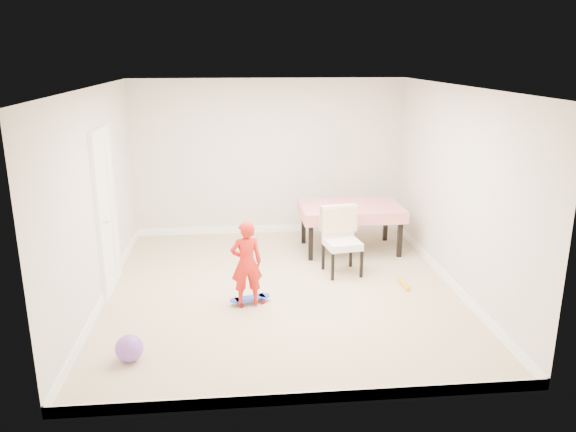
{
  "coord_description": "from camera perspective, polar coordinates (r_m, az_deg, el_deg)",
  "views": [
    {
      "loc": [
        -0.57,
        -6.76,
        2.99
      ],
      "look_at": [
        0.1,
        0.2,
        0.95
      ],
      "focal_mm": 35.0,
      "sensor_mm": 36.0,
      "label": 1
    }
  ],
  "objects": [
    {
      "name": "balloon",
      "position": [
        5.99,
        -15.83,
        -12.81
      ],
      "size": [
        0.28,
        0.28,
        0.28
      ],
      "primitive_type": "sphere",
      "color": "purple",
      "rests_on": "ground"
    },
    {
      "name": "baseboard_front",
      "position": [
        5.2,
        1.85,
        -17.97
      ],
      "size": [
        4.5,
        0.02,
        0.12
      ],
      "primitive_type": "cube",
      "color": "white",
      "rests_on": "ground"
    },
    {
      "name": "baseboard_back",
      "position": [
        9.72,
        -1.89,
        -1.3
      ],
      "size": [
        4.5,
        0.02,
        0.12
      ],
      "primitive_type": "cube",
      "color": "white",
      "rests_on": "ground"
    },
    {
      "name": "ground",
      "position": [
        7.41,
        -0.63,
        -7.53
      ],
      "size": [
        5.0,
        5.0,
        0.0
      ],
      "primitive_type": "plane",
      "color": "tan",
      "rests_on": "ground"
    },
    {
      "name": "wall_left",
      "position": [
        7.16,
        -18.75,
        1.74
      ],
      "size": [
        0.04,
        5.0,
        2.6
      ],
      "primitive_type": "cube",
      "color": "beige",
      "rests_on": "ground"
    },
    {
      "name": "foam_toy",
      "position": [
        7.69,
        11.68,
        -6.71
      ],
      "size": [
        0.06,
        0.4,
        0.06
      ],
      "primitive_type": "cylinder",
      "rotation": [
        1.57,
        0.0,
        0.01
      ],
      "color": "gold",
      "rests_on": "ground"
    },
    {
      "name": "wall_back",
      "position": [
        9.41,
        -1.95,
        5.91
      ],
      "size": [
        4.5,
        0.04,
        2.6
      ],
      "primitive_type": "cube",
      "color": "beige",
      "rests_on": "ground"
    },
    {
      "name": "skateboard",
      "position": [
        7.04,
        -3.87,
        -8.53
      ],
      "size": [
        0.55,
        0.33,
        0.08
      ],
      "primitive_type": null,
      "rotation": [
        0.0,
        0.0,
        0.3
      ],
      "color": "blue",
      "rests_on": "ground"
    },
    {
      "name": "ceiling",
      "position": [
        6.79,
        -0.69,
        12.81
      ],
      "size": [
        4.5,
        5.0,
        0.04
      ],
      "primitive_type": "cube",
      "color": "white",
      "rests_on": "wall_back"
    },
    {
      "name": "baseboard_right",
      "position": [
        7.88,
        15.92,
        -6.21
      ],
      "size": [
        0.02,
        5.0,
        0.12
      ],
      "primitive_type": "cube",
      "color": "white",
      "rests_on": "ground"
    },
    {
      "name": "wall_right",
      "position": [
        7.51,
        16.58,
        2.58
      ],
      "size": [
        0.04,
        5.0,
        2.6
      ],
      "primitive_type": "cube",
      "color": "beige",
      "rests_on": "ground"
    },
    {
      "name": "dining_table",
      "position": [
        8.81,
        6.33,
        -1.19
      ],
      "size": [
        1.56,
        0.99,
        0.72
      ],
      "primitive_type": null,
      "rotation": [
        0.0,
        0.0,
        0.01
      ],
      "color": "red",
      "rests_on": "ground"
    },
    {
      "name": "dining_chair",
      "position": [
        7.82,
        5.55,
        -2.59
      ],
      "size": [
        0.6,
        0.67,
        0.94
      ],
      "primitive_type": null,
      "rotation": [
        0.0,
        0.0,
        0.16
      ],
      "color": "silver",
      "rests_on": "ground"
    },
    {
      "name": "door",
      "position": [
        7.51,
        -18.01,
        0.28
      ],
      "size": [
        0.11,
        0.94,
        2.11
      ],
      "primitive_type": "cube",
      "color": "white",
      "rests_on": "ground"
    },
    {
      "name": "child",
      "position": [
        6.78,
        -4.24,
        -5.07
      ],
      "size": [
        0.41,
        0.3,
        1.05
      ],
      "primitive_type": "imported",
      "rotation": [
        0.0,
        0.0,
        3.27
      ],
      "color": "red",
      "rests_on": "ground"
    },
    {
      "name": "baseboard_left",
      "position": [
        7.55,
        -17.97,
        -7.41
      ],
      "size": [
        0.02,
        5.0,
        0.12
      ],
      "primitive_type": "cube",
      "color": "white",
      "rests_on": "ground"
    },
    {
      "name": "wall_front",
      "position": [
        4.63,
        1.97,
        -5.11
      ],
      "size": [
        4.5,
        0.04,
        2.6
      ],
      "primitive_type": "cube",
      "color": "beige",
      "rests_on": "ground"
    }
  ]
}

